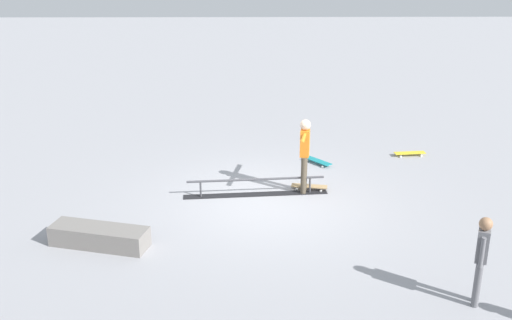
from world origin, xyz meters
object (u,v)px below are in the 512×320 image
skater_main (305,151)px  loose_skateboard_yellow (410,153)px  grind_rail (256,188)px  loose_skateboard_teal (318,161)px  skateboard_main (309,186)px  bystander_grey_shirt (481,256)px  skate_ledge (99,236)px

skater_main → loose_skateboard_yellow: skater_main is taller
grind_rail → loose_skateboard_teal: (-1.56, -1.89, -0.09)m
skateboard_main → bystander_grey_shirt: bearing=125.4°
skater_main → grind_rail: bearing=-72.3°
skater_main → loose_skateboard_teal: (-0.50, -1.76, -0.90)m
loose_skateboard_teal → skate_ledge: bearing=93.1°
loose_skateboard_yellow → loose_skateboard_teal: 2.50m
loose_skateboard_yellow → loose_skateboard_teal: (2.43, 0.56, 0.00)m
loose_skateboard_teal → grind_rail: bearing=100.3°
skateboard_main → loose_skateboard_yellow: size_ratio=1.01×
skate_ledge → bystander_grey_shirt: bystander_grey_shirt is taller
skate_ledge → loose_skateboard_teal: 6.12m
grind_rail → loose_skateboard_yellow: (-4.00, -2.45, -0.09)m
grind_rail → skateboard_main: (-1.20, -0.28, -0.09)m
skate_ledge → skateboard_main: bearing=-147.7°
skater_main → skateboard_main: (-0.14, -0.15, -0.90)m
grind_rail → bystander_grey_shirt: bearing=123.3°
grind_rail → loose_skateboard_yellow: grind_rail is taller
skateboard_main → loose_skateboard_yellow: 3.54m
skate_ledge → loose_skateboard_teal: bearing=-136.7°
grind_rail → skater_main: (-1.06, -0.13, 0.81)m
skate_ledge → bystander_grey_shirt: (-6.26, 1.96, 0.65)m
bystander_grey_shirt → loose_skateboard_yellow: bystander_grey_shirt is taller
skater_main → loose_skateboard_yellow: size_ratio=2.05×
bystander_grey_shirt → loose_skateboard_yellow: (-0.63, -6.71, -0.76)m
skateboard_main → grind_rail: bearing=23.2°
skate_ledge → loose_skateboard_yellow: 8.37m
skate_ledge → skateboard_main: 4.84m
grind_rail → bystander_grey_shirt: (-3.36, 4.26, 0.67)m
skater_main → loose_skateboard_teal: 2.04m
grind_rail → bystander_grey_shirt: 5.46m
skater_main → bystander_grey_shirt: size_ratio=1.13×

